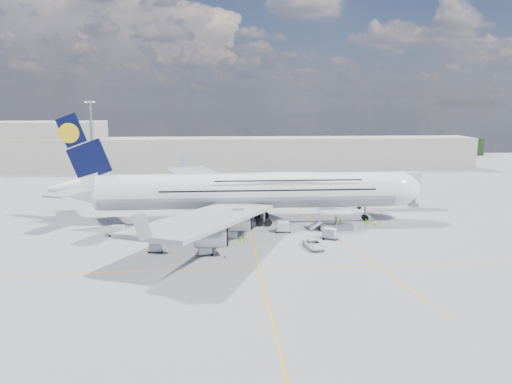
{
  "coord_description": "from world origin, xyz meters",
  "views": [
    {
      "loc": [
        -5.82,
        -91.97,
        24.72
      ],
      "look_at": [
        1.49,
        8.0,
        6.85
      ],
      "focal_mm": 35.0,
      "sensor_mm": 36.0,
      "label": 1
    }
  ],
  "objects": [
    {
      "name": "baggage_tug",
      "position": [
        -4.18,
        -1.66,
        0.73
      ],
      "size": [
        2.9,
        2.1,
        1.65
      ],
      "rotation": [
        0.0,
        0.0,
        -0.38
      ],
      "color": "silver",
      "rests_on": "ground"
    },
    {
      "name": "cone_wing_right_outer",
      "position": [
        -5.18,
        -14.15,
        0.26
      ],
      "size": [
        0.43,
        0.43,
        0.55
      ],
      "color": "#FF3A0D",
      "rests_on": "ground"
    },
    {
      "name": "dolly_row_c",
      "position": [
        -8.45,
        -12.24,
        0.98
      ],
      "size": [
        3.14,
        2.1,
        1.83
      ],
      "rotation": [
        0.0,
        0.0,
        0.21
      ],
      "color": "gray",
      "rests_on": "ground"
    },
    {
      "name": "crew_tug",
      "position": [
        -2.34,
        -7.09,
        0.79
      ],
      "size": [
        1.16,
        0.88,
        1.59
      ],
      "primitive_type": "imported",
      "rotation": [
        0.0,
        0.0,
        -0.32
      ],
      "color": "#8BDC17",
      "rests_on": "ground"
    },
    {
      "name": "light_mast",
      "position": [
        -40.0,
        45.0,
        13.21
      ],
      "size": [
        3.0,
        0.7,
        25.5
      ],
      "color": "gray",
      "rests_on": "ground"
    },
    {
      "name": "dolly_back",
      "position": [
        -18.85,
        -3.01,
        0.33
      ],
      "size": [
        3.16,
        2.12,
        0.43
      ],
      "rotation": [
        0.0,
        0.0,
        0.21
      ],
      "color": "gray",
      "rests_on": "ground"
    },
    {
      "name": "crew_van",
      "position": [
        18.9,
        6.36,
        0.86
      ],
      "size": [
        0.84,
        0.99,
        1.73
      ],
      "primitive_type": "imported",
      "rotation": [
        0.0,
        0.0,
        1.98
      ],
      "color": "#E1EF19",
      "rests_on": "ground"
    },
    {
      "name": "dolly_row_a",
      "position": [
        -25.19,
        0.82,
        1.11
      ],
      "size": [
        3.51,
        2.27,
        2.06
      ],
      "rotation": [
        0.0,
        0.0,
        -0.17
      ],
      "color": "gray",
      "rests_on": "ground"
    },
    {
      "name": "crew_loader",
      "position": [
        23.59,
        4.4,
        0.84
      ],
      "size": [
        1.03,
        0.97,
        1.69
      ],
      "primitive_type": "imported",
      "rotation": [
        0.0,
        0.0,
        -0.54
      ],
      "color": "#8FE117",
      "rests_on": "ground"
    },
    {
      "name": "taxi_line_cross",
      "position": [
        0.0,
        -20.0,
        0.01
      ],
      "size": [
        120.0,
        0.25,
        0.01
      ],
      "primitive_type": "cube",
      "color": "#F4B00C",
      "rests_on": "ground"
    },
    {
      "name": "hangar",
      "position": [
        -70.0,
        100.0,
        9.0
      ],
      "size": [
        40.0,
        22.0,
        18.0
      ],
      "primitive_type": "cube",
      "color": "#B2AD9E",
      "rests_on": "ground"
    },
    {
      "name": "cone_wing_right_inner",
      "position": [
        -7.63,
        -9.44,
        0.3
      ],
      "size": [
        0.48,
        0.48,
        0.61
      ],
      "color": "#FF3A0D",
      "rests_on": "ground"
    },
    {
      "name": "service_van",
      "position": [
        10.12,
        -9.96,
        0.77
      ],
      "size": [
        3.39,
        5.86,
        1.54
      ],
      "primitive_type": "imported",
      "rotation": [
        0.0,
        0.0,
        0.16
      ],
      "color": "white",
      "rests_on": "ground"
    },
    {
      "name": "crew_wing",
      "position": [
        -16.8,
        1.45,
        1.0
      ],
      "size": [
        0.71,
        1.25,
        2.01
      ],
      "primitive_type": "imported",
      "rotation": [
        0.0,
        0.0,
        1.77
      ],
      "color": "#E9FC1A",
      "rests_on": "ground"
    },
    {
      "name": "jet_bridge",
      "position": [
        29.81,
        20.94,
        6.85
      ],
      "size": [
        18.8,
        12.1,
        8.5
      ],
      "color": "#B7B7BC",
      "rests_on": "ground"
    },
    {
      "name": "dolly_nose_near",
      "position": [
        6.2,
        1.34,
        1.1
      ],
      "size": [
        3.24,
        1.75,
        2.04
      ],
      "rotation": [
        0.0,
        0.0,
        -0.01
      ],
      "color": "gray",
      "rests_on": "ground"
    },
    {
      "name": "taxi_line_diag",
      "position": [
        14.0,
        10.0,
        0.01
      ],
      "size": [
        14.16,
        99.06,
        0.01
      ],
      "primitive_type": "cube",
      "rotation": [
        0.0,
        0.0,
        0.14
      ],
      "color": "#F4B00C",
      "rests_on": "ground"
    },
    {
      "name": "taxi_line_main",
      "position": [
        0.0,
        0.0,
        0.01
      ],
      "size": [
        0.25,
        220.0,
        0.01
      ],
      "primitive_type": "cube",
      "color": "#F4B00C",
      "rests_on": "ground"
    },
    {
      "name": "cone_wing_left_inner",
      "position": [
        -12.58,
        26.66,
        0.26
      ],
      "size": [
        0.42,
        0.42,
        0.53
      ],
      "color": "#FF3A0D",
      "rests_on": "ground"
    },
    {
      "name": "cone_nose",
      "position": [
        30.22,
        14.84,
        0.24
      ],
      "size": [
        0.39,
        0.39,
        0.49
      ],
      "color": "#FF3A0D",
      "rests_on": "ground"
    },
    {
      "name": "catering_truck_outer",
      "position": [
        -9.28,
        39.0,
        1.92
      ],
      "size": [
        7.11,
        3.15,
        4.14
      ],
      "rotation": [
        0.0,
        0.0,
        0.1
      ],
      "color": "gray",
      "rests_on": "ground"
    },
    {
      "name": "cargo_loader",
      "position": [
        16.82,
        2.89,
        1.25
      ],
      "size": [
        8.53,
        3.2,
        3.67
      ],
      "color": "silver",
      "rests_on": "ground"
    },
    {
      "name": "cone_wing_left_outer",
      "position": [
        -6.3,
        29.17,
        0.25
      ],
      "size": [
        0.4,
        0.4,
        0.51
      ],
      "color": "#FF3A0D",
      "rests_on": "ground"
    },
    {
      "name": "tree_line",
      "position": [
        40.0,
        140.0,
        4.0
      ],
      "size": [
        160.0,
        6.0,
        8.0
      ],
      "primitive_type": "cube",
      "color": "#193814",
      "rests_on": "ground"
    },
    {
      "name": "ground",
      "position": [
        0.0,
        0.0,
        0.0
      ],
      "size": [
        300.0,
        300.0,
        0.0
      ],
      "primitive_type": "plane",
      "color": "gray",
      "rests_on": "ground"
    },
    {
      "name": "cone_tail",
      "position": [
        -29.45,
        12.23,
        0.27
      ],
      "size": [
        0.44,
        0.44,
        0.56
      ],
      "color": "#FF3A0D",
      "rests_on": "ground"
    },
    {
      "name": "airliner",
      "position": [
        0.26,
        10.0,
        6.87
      ],
      "size": [
        77.26,
        79.15,
        23.71
      ],
      "color": "white",
      "rests_on": "ground"
    },
    {
      "name": "terminal",
      "position": [
        0.0,
        95.0,
        6.0
      ],
      "size": [
        180.0,
        16.0,
        12.0
      ],
      "primitive_type": "cube",
      "color": "#B2AD9E",
      "rests_on": "ground"
    },
    {
      "name": "dolly_nose_far",
      "position": [
        14.2,
        -4.03,
        1.07
      ],
      "size": [
        3.56,
        2.95,
        1.99
      ],
      "rotation": [
        0.0,
        0.0,
        -0.49
      ],
      "color": "gray",
      "rests_on": "ground"
    },
    {
      "name": "dolly_row_b",
      "position": [
        -16.81,
        -9.98,
        0.92
      ],
      "size": [
        2.74,
        1.52,
        1.71
      ],
      "rotation": [
        0.0,
        0.0,
        -0.03
      ],
      "color": "gray",
      "rests_on": "ground"
    },
    {
      "name": "crew_nose",
      "position": [
        25.31,
        3.64,
        0.84
      ],
      "size": [
        0.73,
        0.7,
        1.68
      ],
      "primitive_type": "imported",
      "rotation": [
        0.0,
        0.0,
        0.68
      ],
      "color": "#B7DF17",
      "rests_on": "ground"
    },
    {
      "name": "catering_truck_inner",
      "position": [
        -12.16,
        34.55,
        1.95
      ],
      "size": [
        7.12,
        3.29,
        4.12
      ],
      "rotation": [
        0.0,
        0.0,
        -0.12
      ],
      "color": "gray",
      "rests_on": "ground"
    }
  ]
}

